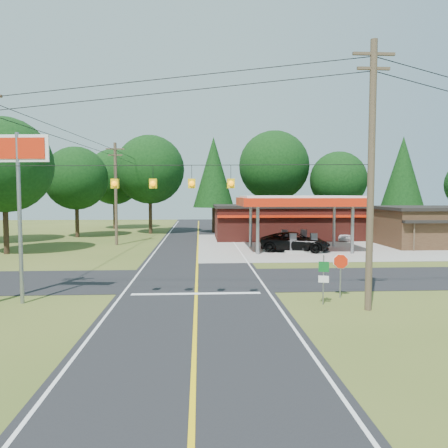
{
  "coord_description": "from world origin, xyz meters",
  "views": [
    {
      "loc": [
        0.19,
        -25.31,
        5.06
      ],
      "look_at": [
        2.0,
        7.0,
        2.8
      ],
      "focal_mm": 35.0,
      "sensor_mm": 36.0,
      "label": 1
    }
  ],
  "objects": [
    {
      "name": "lane_center_yellow",
      "position": [
        0.0,
        0.0,
        0.03
      ],
      "size": [
        0.15,
        110.0,
        0.0
      ],
      "primitive_type": "cube",
      "color": "yellow",
      "rests_on": "main_highway"
    },
    {
      "name": "utility_pole_near_right",
      "position": [
        7.5,
        -7.0,
        5.96
      ],
      "size": [
        1.8,
        0.3,
        11.5
      ],
      "color": "#473828",
      "rests_on": "ground"
    },
    {
      "name": "utility_pole_far_left",
      "position": [
        -8.0,
        18.0,
        5.2
      ],
      "size": [
        1.8,
        0.3,
        10.0
      ],
      "color": "#473828",
      "rests_on": "ground"
    },
    {
      "name": "gas_canopy",
      "position": [
        9.0,
        13.0,
        4.27
      ],
      "size": [
        10.6,
        7.4,
        4.88
      ],
      "color": "gray",
      "rests_on": "ground"
    },
    {
      "name": "big_stop_sign",
      "position": [
        -8.0,
        -5.01,
        5.91
      ],
      "size": [
        2.89,
        0.41,
        7.81
      ],
      "color": "gray",
      "rests_on": "ground"
    },
    {
      "name": "cross_road",
      "position": [
        0.0,
        0.0,
        0.01
      ],
      "size": [
        70.0,
        7.0,
        0.02
      ],
      "primitive_type": "cube",
      "color": "black",
      "rests_on": "ground"
    },
    {
      "name": "route_sign_post",
      "position": [
        5.8,
        -6.02,
        1.36
      ],
      "size": [
        0.46,
        0.16,
        2.28
      ],
      "color": "gray",
      "rests_on": "ground"
    },
    {
      "name": "utility_pole_north",
      "position": [
        -6.5,
        35.0,
        4.75
      ],
      "size": [
        0.3,
        0.3,
        9.5
      ],
      "color": "#473828",
      "rests_on": "ground"
    },
    {
      "name": "octagonal_stop_sign",
      "position": [
        7.0,
        -4.76,
        1.6
      ],
      "size": [
        0.72,
        0.33,
        2.17
      ],
      "color": "gray",
      "rests_on": "ground"
    },
    {
      "name": "convenience_store",
      "position": [
        10.0,
        22.98,
        1.92
      ],
      "size": [
        16.4,
        7.55,
        3.8
      ],
      "color": "maroon",
      "rests_on": "ground"
    },
    {
      "name": "sedan_car",
      "position": [
        15.32,
        21.0,
        0.65
      ],
      "size": [
        4.24,
        4.24,
        1.3
      ],
      "primitive_type": "imported",
      "rotation": [
        0.0,
        0.0,
        0.12
      ],
      "color": "white",
      "rests_on": "ground"
    },
    {
      "name": "overhead_beacons",
      "position": [
        -1.0,
        -6.0,
        6.21
      ],
      "size": [
        17.04,
        2.04,
        1.03
      ],
      "color": "black",
      "rests_on": "ground"
    },
    {
      "name": "ground",
      "position": [
        0.0,
        0.0,
        0.0
      ],
      "size": [
        120.0,
        120.0,
        0.0
      ],
      "primitive_type": "plane",
      "color": "#3E501C",
      "rests_on": "ground"
    },
    {
      "name": "suv_car",
      "position": [
        8.5,
        12.17,
        0.84
      ],
      "size": [
        7.24,
        7.24,
        1.68
      ],
      "primitive_type": "imported",
      "rotation": [
        0.0,
        0.0,
        1.34
      ],
      "color": "black",
      "rests_on": "ground"
    },
    {
      "name": "treeline_backdrop",
      "position": [
        0.82,
        24.01,
        7.49
      ],
      "size": [
        70.27,
        51.59,
        13.3
      ],
      "color": "#332316",
      "rests_on": "ground"
    },
    {
      "name": "main_highway",
      "position": [
        0.0,
        0.0,
        0.01
      ],
      "size": [
        8.0,
        120.0,
        0.02
      ],
      "primitive_type": "cube",
      "color": "black",
      "rests_on": "ground"
    }
  ]
}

